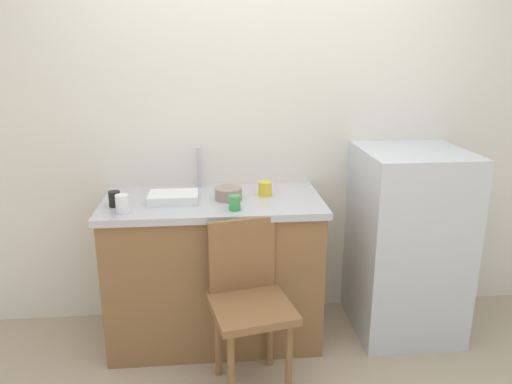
# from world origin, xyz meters

# --- Properties ---
(back_wall) EXTENTS (4.80, 0.10, 2.57)m
(back_wall) POSITION_xyz_m (0.00, 1.00, 1.29)
(back_wall) COLOR silver
(back_wall) RESTS_ON ground_plane
(cabinet_base) EXTENTS (1.23, 0.60, 0.86)m
(cabinet_base) POSITION_xyz_m (-0.31, 0.65, 0.43)
(cabinet_base) COLOR olive
(cabinet_base) RESTS_ON ground_plane
(countertop) EXTENTS (1.27, 0.64, 0.04)m
(countertop) POSITION_xyz_m (-0.31, 0.65, 0.88)
(countertop) COLOR #B7B7BC
(countertop) RESTS_ON cabinet_base
(faucet) EXTENTS (0.02, 0.02, 0.26)m
(faucet) POSITION_xyz_m (-0.39, 0.90, 1.03)
(faucet) COLOR #B7B7BC
(faucet) RESTS_ON countertop
(refrigerator) EXTENTS (0.62, 0.63, 1.17)m
(refrigerator) POSITION_xyz_m (0.88, 0.64, 0.58)
(refrigerator) COLOR silver
(refrigerator) RESTS_ON ground_plane
(chair) EXTENTS (0.47, 0.47, 0.89)m
(chair) POSITION_xyz_m (-0.14, 0.19, 0.50)
(chair) COLOR olive
(chair) RESTS_ON ground_plane
(dish_tray) EXTENTS (0.28, 0.20, 0.05)m
(dish_tray) POSITION_xyz_m (-0.54, 0.62, 0.92)
(dish_tray) COLOR white
(dish_tray) RESTS_ON countertop
(terracotta_bowl) EXTENTS (0.16, 0.16, 0.07)m
(terracotta_bowl) POSITION_xyz_m (-0.22, 0.63, 0.93)
(terracotta_bowl) COLOR gray
(terracotta_bowl) RESTS_ON countertop
(cup_black) EXTENTS (0.06, 0.06, 0.09)m
(cup_black) POSITION_xyz_m (-0.85, 0.56, 0.94)
(cup_black) COLOR black
(cup_black) RESTS_ON countertop
(cup_green) EXTENTS (0.06, 0.06, 0.08)m
(cup_green) POSITION_xyz_m (-0.19, 0.44, 0.94)
(cup_green) COLOR green
(cup_green) RESTS_ON countertop
(cup_yellow) EXTENTS (0.08, 0.08, 0.08)m
(cup_yellow) POSITION_xyz_m (-0.00, 0.69, 0.94)
(cup_yellow) COLOR yellow
(cup_yellow) RESTS_ON countertop
(cup_white) EXTENTS (0.07, 0.07, 0.10)m
(cup_white) POSITION_xyz_m (-0.79, 0.45, 0.95)
(cup_white) COLOR white
(cup_white) RESTS_ON countertop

